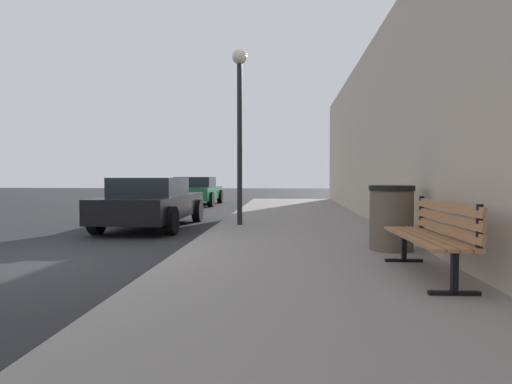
{
  "coord_description": "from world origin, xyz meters",
  "views": [
    {
      "loc": [
        3.69,
        -6.24,
        1.31
      ],
      "look_at": [
        3.07,
        2.58,
        0.99
      ],
      "focal_mm": 30.53,
      "sensor_mm": 36.0,
      "label": 1
    }
  ],
  "objects_px": {
    "street_lamp": "(240,104)",
    "car_black": "(153,202)",
    "bench": "(434,232)",
    "trash_bin": "(391,217)",
    "car_green": "(196,191)"
  },
  "relations": [
    {
      "from": "car_black",
      "to": "street_lamp",
      "type": "bearing_deg",
      "value": -13.05
    },
    {
      "from": "car_black",
      "to": "bench",
      "type": "bearing_deg",
      "value": -48.03
    },
    {
      "from": "bench",
      "to": "car_green",
      "type": "xyz_separation_m",
      "value": [
        -5.81,
        14.37,
        -0.02
      ]
    },
    {
      "from": "trash_bin",
      "to": "car_green",
      "type": "relative_size",
      "value": 0.25
    },
    {
      "from": "bench",
      "to": "trash_bin",
      "type": "distance_m",
      "value": 1.79
    },
    {
      "from": "street_lamp",
      "to": "car_green",
      "type": "height_order",
      "value": "street_lamp"
    },
    {
      "from": "bench",
      "to": "trash_bin",
      "type": "xyz_separation_m",
      "value": [
        -0.06,
        1.79,
        -0.0
      ]
    },
    {
      "from": "bench",
      "to": "car_black",
      "type": "relative_size",
      "value": 0.42
    },
    {
      "from": "bench",
      "to": "car_green",
      "type": "distance_m",
      "value": 15.5
    },
    {
      "from": "bench",
      "to": "street_lamp",
      "type": "relative_size",
      "value": 0.46
    },
    {
      "from": "car_black",
      "to": "car_green",
      "type": "height_order",
      "value": "same"
    },
    {
      "from": "street_lamp",
      "to": "car_black",
      "type": "height_order",
      "value": "street_lamp"
    },
    {
      "from": "street_lamp",
      "to": "car_black",
      "type": "relative_size",
      "value": 0.93
    },
    {
      "from": "bench",
      "to": "car_green",
      "type": "bearing_deg",
      "value": 110.34
    },
    {
      "from": "trash_bin",
      "to": "street_lamp",
      "type": "bearing_deg",
      "value": 129.39
    }
  ]
}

